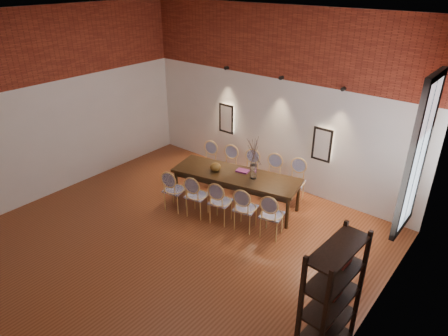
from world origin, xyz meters
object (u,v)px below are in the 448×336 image
Objects in this scene: dining_table at (236,190)px; bowl at (216,167)px; book at (243,171)px; shelving_rack at (331,301)px; chair_near_a at (175,189)px; chair_far_a at (207,163)px; chair_near_b at (197,195)px; chair_far_c at (249,172)px; chair_far_b at (228,167)px; chair_far_e at (295,182)px; chair_near_d at (246,208)px; chair_near_c at (221,201)px; chair_far_d at (271,177)px; vase at (253,172)px; chair_near_e at (272,215)px.

dining_table is 11.31× the size of bowl.
book is 3.99m from shelving_rack.
bowl is at bearing -173.79° from dining_table.
chair_far_a is at bearing 90.00° from chair_near_a.
chair_near_b and chair_far_c have the same top height.
chair_far_b reaches higher than book.
book is at bearing 28.10° from chair_far_e.
chair_near_d is (0.69, -0.58, 0.09)m from dining_table.
chair_near_a is at bearing 33.41° from chair_far_e.
chair_near_d is at bearing -52.84° from dining_table.
chair_far_c is at bearing 0.00° from chair_far_e.
chair_far_c is 1.00× the size of chair_far_e.
shelving_rack is (3.05, -1.53, 0.43)m from chair_near_c.
bowl is at bearing 96.21° from chair_far_b.
chair_far_d is at bearing 52.84° from dining_table.
chair_near_c is 0.92m from vase.
chair_near_c is 1.53m from chair_far_d.
chair_near_c is at bearing 52.84° from chair_far_e.
chair_near_a is 1.00× the size of chair_near_c.
chair_near_d is (1.06, 0.24, 0.00)m from chair_near_b.
chair_far_e is at bearing -180.00° from chair_far_a.
chair_far_c is at bearing 110.42° from book.
chair_near_d is 0.85m from vase.
chair_far_e is at bearing -180.00° from chair_far_c.
chair_far_c is 4.48m from shelving_rack.
chair_near_b and chair_near_d have the same top height.
shelving_rack is at bearing -45.84° from chair_near_d.
chair_far_b is at bearing -0.00° from chair_far_d.
chair_near_c reaches higher than dining_table.
dining_table is 2.89× the size of chair_near_c.
chair_far_d is (1.06, 0.24, 0.00)m from chair_far_b.
dining_table is 2.89× the size of chair_far_c.
chair_near_c is 0.54m from chair_near_d.
chair_near_c is 1.53m from chair_far_b.
chair_far_e is (-0.31, 1.40, 0.00)m from chair_near_e.
chair_near_b is 1.53m from chair_far_a.
chair_far_c is at bearing 142.44° from shelving_rack.
chair_near_b is 0.77m from bowl.
chair_near_b is 1.00× the size of chair_far_d.
chair_far_c is (-0.16, 0.70, 0.09)m from dining_table.
shelving_rack reaches higher than chair_near_c.
chair_near_c and chair_near_e have the same top height.
vase reaches higher than book.
chair_near_a is 0.99m from bowl.
chair_far_d is (-0.84, 1.28, 0.00)m from chair_near_e.
chair_near_a is at bearing -141.47° from vase.
chair_near_b and chair_far_e have the same top height.
chair_far_b is (-1.90, 1.04, 0.00)m from chair_near_e.
bowl is at bearing -163.97° from vase.
chair_far_c reaches higher than bowl.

